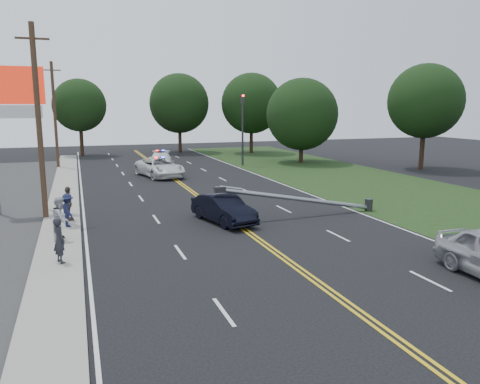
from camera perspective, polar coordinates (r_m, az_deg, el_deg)
name	(u,v)px	position (r m, az deg, el deg)	size (l,w,h in m)	color
ground	(306,274)	(17.08, 8.04, -9.89)	(120.00, 120.00, 0.00)	black
sidewalk	(61,226)	(24.89, -20.95, -3.84)	(1.80, 70.00, 0.12)	gray
grass_verge	(421,198)	(32.54, 21.23, -0.72)	(12.00, 80.00, 0.01)	black
centerline_yellow	(223,214)	(25.98, -2.11, -2.68)	(0.36, 80.00, 0.00)	gold
pylon_sign	(14,104)	(28.34, -25.86, 9.60)	(3.20, 0.35, 8.00)	gray
traffic_signal	(243,123)	(46.94, 0.32, 8.37)	(0.28, 0.41, 7.05)	#2D2D30
fallen_streetlight	(308,200)	(25.55, 8.23, -0.92)	(9.36, 0.44, 1.91)	#2D2D30
utility_pole_mid	(39,122)	(26.25, -23.33, 7.81)	(1.60, 0.28, 10.00)	#382619
utility_pole_far	(55,115)	(48.22, -21.65, 8.74)	(1.60, 0.28, 10.00)	#382619
tree_6	(79,105)	(59.22, -18.99, 9.96)	(6.19, 6.19, 9.09)	black
tree_7	(179,103)	(61.05, -7.43, 10.65)	(7.54, 7.54, 10.00)	black
tree_8	(251,103)	(59.85, 1.40, 10.74)	(7.57, 7.57, 10.02)	black
tree_9	(302,114)	(49.88, 7.56, 9.37)	(7.49, 7.49, 8.80)	black
tree_13	(425,101)	(47.21, 21.66, 10.25)	(6.84, 6.84, 9.77)	black
crashed_sedan	(223,209)	(24.01, -2.04, -2.03)	(1.53, 4.38, 1.44)	black
emergency_a	(160,167)	(40.15, -9.75, 3.00)	(2.68, 5.82, 1.62)	silver
emergency_b	(160,160)	(46.46, -9.68, 3.91)	(2.06, 5.08, 1.47)	white
bystander_a	(59,240)	(18.75, -21.17, -5.50)	(0.63, 0.41, 1.73)	#23242A
bystander_b	(61,218)	(21.85, -21.01, -3.03)	(0.93, 0.73, 1.92)	#B8B8BD
bystander_c	(68,210)	(24.16, -20.27, -2.10)	(1.05, 0.60, 1.62)	#191E40
bystander_d	(68,204)	(25.43, -20.19, -1.33)	(1.03, 0.43, 1.76)	#5C514A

